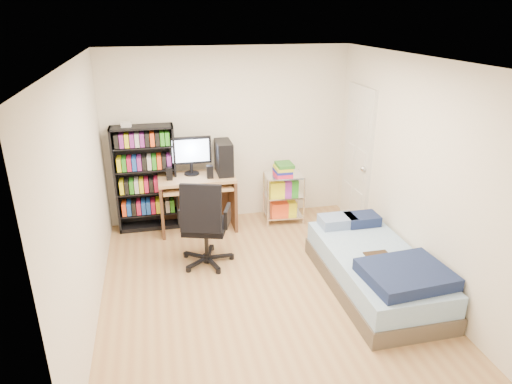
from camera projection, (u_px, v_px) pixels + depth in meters
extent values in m
cube|color=tan|center=(260.00, 287.00, 5.22)|extent=(3.50, 4.00, 0.04)
cube|color=white|center=(261.00, 57.00, 4.28)|extent=(3.50, 4.00, 0.04)
cube|color=silver|center=(228.00, 136.00, 6.58)|extent=(3.50, 0.04, 2.50)
cube|color=silver|center=(332.00, 292.00, 2.92)|extent=(3.50, 0.04, 2.50)
cube|color=silver|center=(82.00, 198.00, 4.39)|extent=(0.04, 4.00, 2.50)
cube|color=silver|center=(414.00, 171.00, 5.11)|extent=(0.04, 4.00, 2.50)
cube|color=black|center=(146.00, 179.00, 6.36)|extent=(0.84, 0.28, 1.50)
cube|color=black|center=(149.00, 212.00, 6.55)|extent=(0.79, 0.26, 0.02)
cube|color=#C11946|center=(148.00, 206.00, 6.50)|extent=(0.73, 0.22, 0.18)
cube|color=black|center=(147.00, 191.00, 6.43)|extent=(0.79, 0.26, 0.02)
cube|color=blue|center=(146.00, 184.00, 6.38)|extent=(0.73, 0.22, 0.18)
cube|color=black|center=(145.00, 169.00, 6.30)|extent=(0.79, 0.26, 0.02)
cube|color=yellow|center=(144.00, 162.00, 6.26)|extent=(0.73, 0.22, 0.18)
cube|color=black|center=(143.00, 146.00, 6.18)|extent=(0.79, 0.26, 0.02)
cube|color=#27891D|center=(142.00, 139.00, 6.14)|extent=(0.73, 0.22, 0.18)
cube|color=silver|center=(126.00, 124.00, 6.03)|extent=(0.13, 0.12, 0.06)
cube|color=tan|center=(196.00, 178.00, 6.33)|extent=(1.05, 0.58, 0.04)
cube|color=#3B2A20|center=(162.00, 207.00, 6.38)|extent=(0.04, 0.58, 0.75)
cube|color=#3B2A20|center=(233.00, 201.00, 6.58)|extent=(0.04, 0.58, 0.75)
cube|color=#3B2A20|center=(196.00, 196.00, 6.72)|extent=(1.01, 0.03, 0.68)
cube|color=tan|center=(197.00, 187.00, 6.30)|extent=(0.95, 0.47, 0.03)
cube|color=black|center=(198.00, 186.00, 6.27)|extent=(0.46, 0.16, 0.03)
cube|color=black|center=(190.00, 150.00, 6.29)|extent=(0.57, 0.05, 0.38)
cube|color=#CCDFFF|center=(191.00, 151.00, 6.27)|extent=(0.50, 0.01, 0.32)
cube|color=black|center=(224.00, 157.00, 6.37)|extent=(0.21, 0.44, 0.46)
cube|color=black|center=(169.00, 173.00, 6.17)|extent=(0.08, 0.08, 0.18)
cube|color=black|center=(210.00, 172.00, 6.24)|extent=(0.08, 0.08, 0.18)
cylinder|color=black|center=(206.00, 242.00, 5.61)|extent=(0.05, 0.05, 0.39)
cube|color=black|center=(206.00, 226.00, 5.53)|extent=(0.62, 0.62, 0.08)
cube|color=black|center=(201.00, 209.00, 5.20)|extent=(0.50, 0.29, 0.57)
cube|color=black|center=(183.00, 214.00, 5.50)|extent=(0.13, 0.31, 0.23)
cube|color=black|center=(227.00, 216.00, 5.46)|extent=(0.13, 0.31, 0.23)
cylinder|color=white|center=(268.00, 204.00, 6.50)|extent=(0.02, 0.02, 0.73)
cylinder|color=white|center=(304.00, 202.00, 6.57)|extent=(0.02, 0.02, 0.73)
cylinder|color=white|center=(264.00, 194.00, 6.84)|extent=(0.02, 0.02, 0.73)
cylinder|color=white|center=(298.00, 192.00, 6.92)|extent=(0.02, 0.02, 0.73)
cube|color=white|center=(283.00, 214.00, 6.80)|extent=(0.56, 0.41, 0.02)
cube|color=white|center=(284.00, 195.00, 6.69)|extent=(0.56, 0.41, 0.02)
cube|color=white|center=(284.00, 175.00, 6.58)|extent=(0.56, 0.41, 0.02)
cube|color=#C91C41|center=(284.00, 169.00, 6.54)|extent=(0.25, 0.31, 0.17)
cube|color=#4E453A|center=(373.00, 280.00, 5.15)|extent=(0.97, 1.94, 0.19)
cube|color=#8EB4D4|center=(375.00, 264.00, 5.07)|extent=(0.93, 1.90, 0.23)
cube|color=#151F43|center=(406.00, 275.00, 4.53)|extent=(0.87, 0.73, 0.14)
cube|color=#91ACCE|center=(337.00, 221.00, 5.68)|extent=(0.44, 0.29, 0.13)
cube|color=#151F43|center=(362.00, 219.00, 5.73)|extent=(0.41, 0.29, 0.13)
cube|color=#3D2713|center=(378.00, 256.00, 4.98)|extent=(0.27, 0.21, 0.02)
cube|color=silver|center=(357.00, 158.00, 6.42)|extent=(0.05, 0.80, 2.00)
sphere|color=silver|center=(363.00, 169.00, 6.14)|extent=(0.08, 0.08, 0.08)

